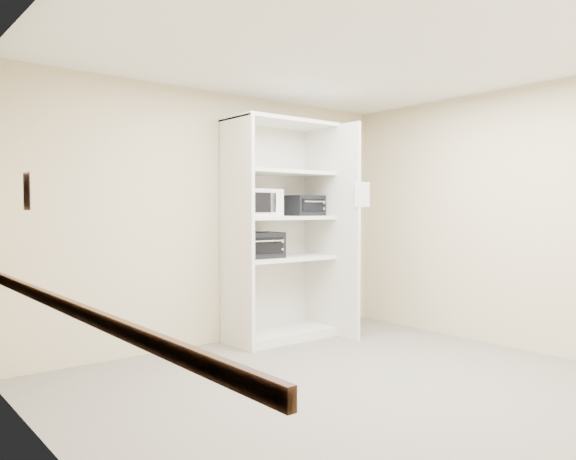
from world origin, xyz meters
TOP-DOWN VIEW (x-y plane):
  - floor at (0.00, 0.00)m, footprint 4.50×4.00m
  - ceiling at (0.00, 0.00)m, footprint 4.50×4.00m
  - wall_back at (0.00, 2.00)m, footprint 4.50×0.02m
  - wall_left at (-2.25, 0.00)m, footprint 0.02×4.00m
  - wall_right at (2.25, 0.00)m, footprint 0.02×4.00m
  - shelving_unit at (0.67, 1.70)m, footprint 1.24×0.92m
  - microwave at (0.30, 1.74)m, footprint 0.51×0.40m
  - toaster_oven_upper at (0.98, 1.73)m, footprint 0.42×0.32m
  - toaster_oven_lower at (0.31, 1.72)m, footprint 0.51×0.40m
  - paper_sign at (1.26, 1.07)m, footprint 0.21×0.02m
  - chair_rail at (-2.23, 0.00)m, footprint 0.04×3.98m
  - wall_poster at (-2.24, 0.74)m, footprint 0.01×0.18m

SIDE VIEW (x-z plane):
  - floor at x=0.00m, z-range -0.01..0.01m
  - chair_rail at x=-2.23m, z-range 0.86..0.94m
  - toaster_oven_lower at x=0.31m, z-range 0.92..1.20m
  - shelving_unit at x=0.67m, z-range -0.08..2.34m
  - wall_back at x=0.00m, z-range 0.00..2.70m
  - wall_left at x=-2.25m, z-range 0.00..2.70m
  - wall_right at x=2.25m, z-range 0.00..2.70m
  - toaster_oven_upper at x=0.98m, z-range 1.37..1.60m
  - microwave at x=0.30m, z-range 1.37..1.66m
  - wall_poster at x=-2.24m, z-range 1.43..1.68m
  - paper_sign at x=1.26m, z-range 1.47..1.74m
  - ceiling at x=0.00m, z-range 2.70..2.71m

